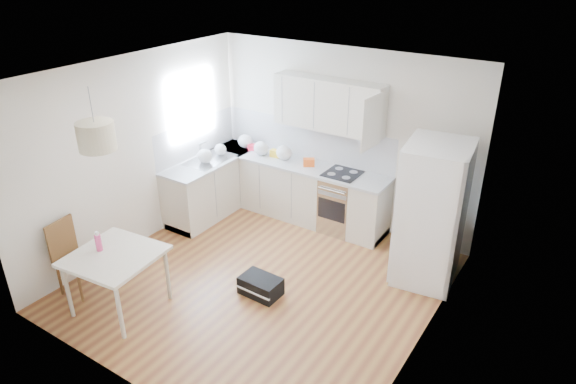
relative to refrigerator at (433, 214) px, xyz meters
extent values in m
plane|color=brown|center=(-1.72, -1.32, -0.92)|extent=(4.20, 4.20, 0.00)
plane|color=white|center=(-1.72, -1.32, 1.78)|extent=(4.20, 4.20, 0.00)
plane|color=white|center=(-1.72, 0.78, 0.43)|extent=(4.20, 0.00, 4.20)
plane|color=white|center=(-3.82, -1.32, 0.43)|extent=(0.00, 4.20, 4.20)
plane|color=white|center=(0.38, -1.32, 0.43)|extent=(0.00, 4.20, 4.20)
cube|color=#BFE0F9|center=(-3.81, -0.17, 0.83)|extent=(0.02, 1.00, 1.00)
cube|color=beige|center=(-2.32, 0.48, -0.48)|extent=(3.00, 0.60, 0.88)
cube|color=beige|center=(-3.52, -0.12, -0.48)|extent=(0.60, 1.80, 0.88)
cube|color=silver|center=(-2.32, 0.48, -0.02)|extent=(3.02, 0.64, 0.04)
cube|color=silver|center=(-3.52, -0.12, -0.02)|extent=(0.64, 1.82, 0.04)
cube|color=white|center=(-2.32, 0.77, 0.29)|extent=(3.00, 0.01, 0.58)
cube|color=white|center=(-3.82, -0.12, 0.29)|extent=(0.01, 1.80, 0.58)
cube|color=beige|center=(-1.87, 0.62, 0.95)|extent=(1.70, 0.32, 0.75)
cube|color=beige|center=(-2.84, -2.65, -0.19)|extent=(1.04, 1.04, 0.04)
cylinder|color=beige|center=(-3.20, -3.09, -0.57)|extent=(0.05, 0.05, 0.71)
cylinder|color=beige|center=(-2.40, -3.01, -0.57)|extent=(0.05, 0.05, 0.71)
cylinder|color=beige|center=(-3.27, -2.29, -0.57)|extent=(0.05, 0.05, 0.71)
cylinder|color=beige|center=(-2.48, -2.21, -0.57)|extent=(0.05, 0.05, 0.71)
cylinder|color=#E13E80|center=(-3.05, -2.68, -0.05)|extent=(0.09, 0.09, 0.25)
cube|color=black|center=(-1.58, -1.52, -0.81)|extent=(0.51, 0.34, 0.23)
cylinder|color=beige|center=(-2.83, -2.62, 1.26)|extent=(0.47, 0.47, 0.30)
ellipsoid|color=white|center=(-3.37, 0.55, 0.11)|extent=(0.25, 0.21, 0.23)
ellipsoid|color=white|center=(-2.96, 0.44, 0.11)|extent=(0.25, 0.21, 0.23)
ellipsoid|color=white|center=(-2.55, 0.47, 0.11)|extent=(0.26, 0.22, 0.23)
ellipsoid|color=white|center=(-3.51, 0.09, 0.09)|extent=(0.20, 0.17, 0.18)
ellipsoid|color=white|center=(-3.50, -0.30, 0.11)|extent=(0.25, 0.21, 0.22)
cube|color=#CE4912|center=(-2.09, 0.47, 0.06)|extent=(0.20, 0.18, 0.12)
cube|color=yellow|center=(-2.73, 0.50, 0.05)|extent=(0.17, 0.11, 0.11)
cube|color=red|center=(-3.21, 0.53, 0.05)|extent=(0.17, 0.15, 0.10)
camera|label=1|loc=(1.56, -5.74, 3.05)|focal=32.00mm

